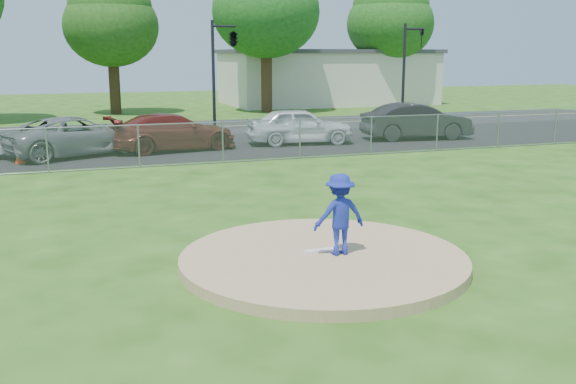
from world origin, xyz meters
The scene contains 17 objects.
ground centered at (0.00, 10.00, 0.00)m, with size 120.00×120.00×0.00m, color #214B10.
pitchers_mound centered at (0.00, 0.00, 0.10)m, with size 5.40×5.40×0.20m, color tan.
pitching_rubber centered at (0.00, 0.20, 0.22)m, with size 0.60×0.15×0.04m, color white.
chain_link_fence centered at (0.00, 12.00, 0.75)m, with size 40.00×0.06×1.50m, color gray.
parking_lot centered at (0.00, 16.50, 0.01)m, with size 50.00×8.00×0.01m, color black.
street centered at (0.00, 24.00, 0.00)m, with size 60.00×7.00×0.01m, color #242427.
commercial_building centered at (16.00, 38.00, 2.16)m, with size 16.40×9.40×4.30m.
tree_center centered at (-1.00, 34.00, 6.47)m, with size 6.16×6.16×9.84m.
tree_far_right centered at (20.00, 35.00, 7.06)m, with size 6.72×6.72×10.74m.
traffic_signal_center centered at (3.97, 22.00, 4.61)m, with size 1.42×2.48×5.60m.
traffic_signal_right centered at (14.24, 22.00, 3.36)m, with size 1.28×0.20×5.60m.
pitcher centered at (0.30, -0.05, 0.97)m, with size 0.99×0.57×1.54m, color #1B2898.
traffic_cone centered at (-5.99, 14.34, 0.39)m, with size 0.39×0.39×0.75m, color #EE3E0C.
parked_car_gray centered at (-3.96, 15.61, 0.77)m, with size 2.53×5.48×1.52m, color slate.
parked_car_darkred centered at (-0.20, 15.71, 0.77)m, with size 2.13×5.24×1.52m, color maroon.
parked_car_pearl centered at (5.44, 15.88, 0.81)m, with size 1.88×4.67×1.59m, color silver.
parked_car_charcoal centered at (11.17, 15.62, 0.84)m, with size 1.76×5.05×1.66m, color #232326.
Camera 1 is at (-4.45, -10.65, 3.87)m, focal length 40.00 mm.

